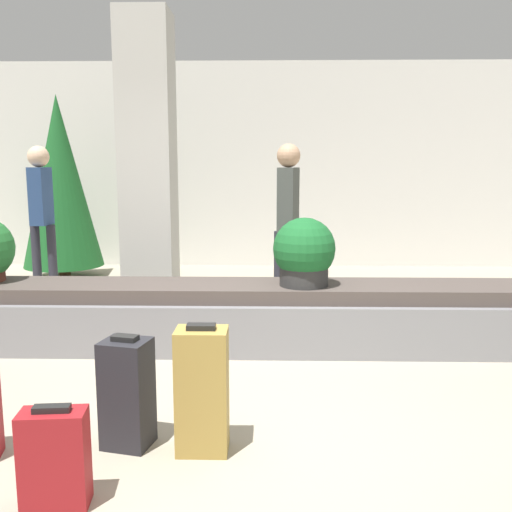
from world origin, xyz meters
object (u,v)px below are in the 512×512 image
(pillar, at_px, (148,166))
(potted_plant_0, at_px, (304,253))
(traveler_1, at_px, (288,210))
(decorated_tree, at_px, (60,182))
(traveler_0, at_px, (41,205))
(suitcase_0, at_px, (55,459))
(suitcase_4, at_px, (127,393))
(suitcase_2, at_px, (202,390))

(pillar, height_order, potted_plant_0, pillar)
(traveler_1, relative_size, decorated_tree, 0.72)
(pillar, xyz_separation_m, traveler_0, (-1.49, 0.76, -0.47))
(potted_plant_0, xyz_separation_m, traveler_0, (-3.10, 2.03, 0.27))
(suitcase_0, bearing_deg, traveler_0, 106.25)
(traveler_1, bearing_deg, potted_plant_0, 19.32)
(suitcase_0, relative_size, suitcase_4, 0.77)
(suitcase_0, distance_m, decorated_tree, 5.98)
(suitcase_2, height_order, suitcase_4, suitcase_2)
(pillar, height_order, decorated_tree, pillar)
(suitcase_2, relative_size, decorated_tree, 0.29)
(suitcase_4, bearing_deg, pillar, 112.14)
(pillar, distance_m, suitcase_0, 3.93)
(suitcase_4, distance_m, traveler_1, 3.47)
(pillar, xyz_separation_m, suitcase_4, (0.49, -3.08, -1.28))
(suitcase_4, bearing_deg, suitcase_2, 6.07)
(suitcase_0, relative_size, traveler_1, 0.27)
(pillar, bearing_deg, traveler_1, 5.11)
(traveler_0, height_order, decorated_tree, decorated_tree)
(suitcase_0, relative_size, decorated_tree, 0.20)
(suitcase_0, xyz_separation_m, decorated_tree, (-1.94, 5.54, 1.14))
(pillar, height_order, suitcase_0, pillar)
(suitcase_4, xyz_separation_m, potted_plant_0, (1.12, 1.80, 0.54))
(decorated_tree, bearing_deg, traveler_1, -28.59)
(suitcase_2, bearing_deg, traveler_1, 80.07)
(pillar, height_order, traveler_1, pillar)
(suitcase_4, bearing_deg, suitcase_0, -95.01)
(traveler_0, bearing_deg, suitcase_4, 29.91)
(pillar, bearing_deg, suitcase_0, -85.54)
(pillar, distance_m, potted_plant_0, 2.18)
(potted_plant_0, xyz_separation_m, decorated_tree, (-3.26, 3.13, 0.52))
(pillar, height_order, suitcase_2, pillar)
(potted_plant_0, relative_size, traveler_1, 0.32)
(suitcase_0, relative_size, potted_plant_0, 0.85)
(pillar, relative_size, traveler_0, 1.73)
(suitcase_2, bearing_deg, decorated_tree, 117.54)
(potted_plant_0, height_order, decorated_tree, decorated_tree)
(suitcase_0, bearing_deg, suitcase_2, 35.10)
(suitcase_0, xyz_separation_m, traveler_1, (1.23, 3.82, 0.89))
(suitcase_2, height_order, traveler_1, traveler_1)
(pillar, relative_size, traveler_1, 1.73)
(suitcase_0, height_order, suitcase_2, suitcase_2)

